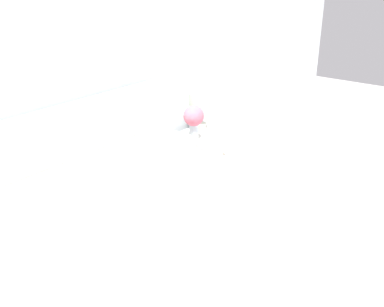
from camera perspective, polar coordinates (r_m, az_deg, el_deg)
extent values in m
plane|color=#BCB7B2|center=(3.54, -13.04, -10.34)|extent=(12.00, 12.00, 0.00)
cube|color=white|center=(3.10, -16.04, 10.71)|extent=(8.00, 0.06, 2.60)
cube|color=white|center=(2.85, -0.10, -14.82)|extent=(1.68, 2.01, 0.34)
cube|color=white|center=(2.69, -0.11, -10.15)|extent=(1.65, 1.97, 0.22)
cube|color=white|center=(3.27, -13.60, -2.64)|extent=(1.72, 0.05, 1.07)
cube|color=white|center=(2.86, -17.28, -4.95)|extent=(0.71, 0.36, 0.14)
cube|color=white|center=(3.31, -5.87, 0.02)|extent=(0.71, 0.36, 0.14)
cube|color=white|center=(3.98, 1.50, -1.28)|extent=(0.45, 0.41, 0.55)
sphere|color=#B2AD93|center=(3.80, 4.13, 0.00)|extent=(0.02, 0.02, 0.02)
cylinder|color=beige|center=(3.95, 0.93, 3.41)|extent=(0.13, 0.13, 0.07)
cylinder|color=#B7B29E|center=(3.91, 0.94, 4.90)|extent=(0.02, 0.02, 0.15)
cylinder|color=silver|center=(3.87, 0.96, 6.84)|extent=(0.19, 0.19, 0.13)
cylinder|color=silver|center=(3.73, 0.21, 2.83)|extent=(0.08, 0.08, 0.14)
sphere|color=#E06B7F|center=(3.69, 0.22, 4.78)|extent=(0.17, 0.17, 0.17)
sphere|color=#609356|center=(3.73, 0.62, 4.33)|extent=(0.08, 0.08, 0.08)
cylinder|color=white|center=(3.88, 3.46, 2.52)|extent=(0.13, 0.13, 0.01)
cylinder|color=white|center=(3.87, 3.47, 2.95)|extent=(0.08, 0.08, 0.06)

